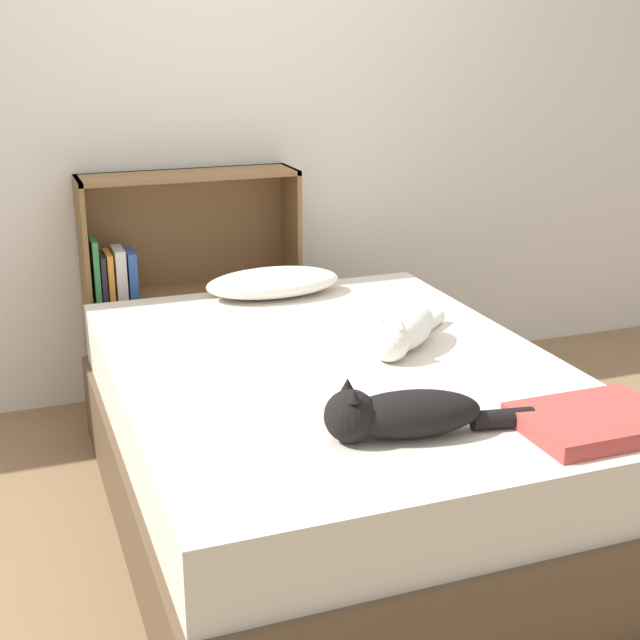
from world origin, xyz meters
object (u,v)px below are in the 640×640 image
bookshelf (183,286)px  cat_dark (399,414)px  pillow (273,283)px  cat_light (404,331)px  bed (335,440)px

bookshelf → cat_dark: bearing=-83.4°
pillow → cat_light: cat_light is taller
pillow → bookshelf: bookshelf is taller
cat_dark → bed: bearing=-85.0°
cat_dark → bookshelf: 1.82m
bed → pillow: 0.87m
pillow → bookshelf: bearing=125.2°
bed → bookshelf: bearing=101.9°
pillow → cat_light: (0.22, -0.77, 0.01)m
cat_dark → bookshelf: bearing=-73.9°
pillow → bookshelf: (-0.29, 0.41, -0.10)m
bed → cat_dark: 0.69m
cat_light → bookshelf: size_ratio=0.41×
bed → cat_light: (0.26, 0.02, 0.36)m
pillow → bookshelf: size_ratio=0.54×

